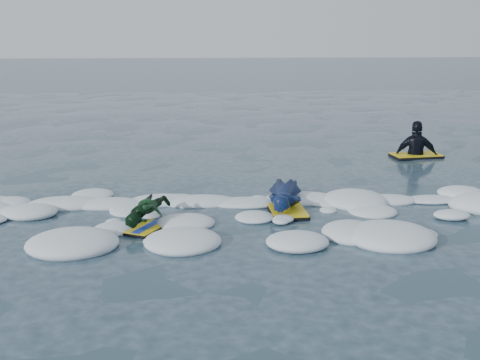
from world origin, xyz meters
name	(u,v)px	position (x,y,z in m)	size (l,w,h in m)	color
ground	(207,235)	(0.00, 0.00, 0.00)	(120.00, 120.00, 0.00)	#1B2E43
foam_band	(206,214)	(0.00, 1.03, 0.00)	(12.00, 3.10, 0.30)	white
prone_woman_unit	(285,196)	(1.30, 1.26, 0.21)	(0.87, 1.64, 0.40)	black
prone_child_unit	(148,213)	(-0.88, 0.47, 0.21)	(0.86, 1.19, 0.41)	black
waiting_rider_unit	(416,157)	(4.93, 5.16, 0.01)	(1.21, 0.77, 1.71)	black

